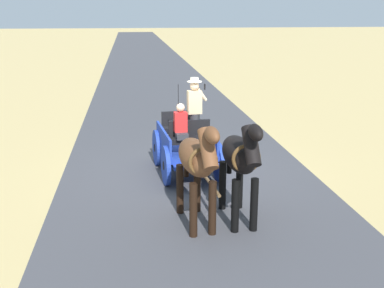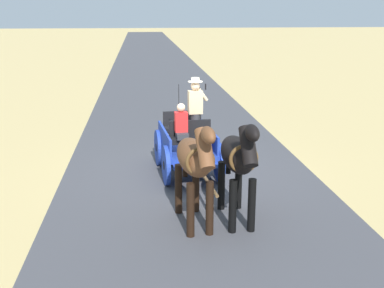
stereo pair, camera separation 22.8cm
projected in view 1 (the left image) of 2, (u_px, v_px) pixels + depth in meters
The scene contains 5 objects.
ground_plane at pixel (187, 172), 12.22m from camera, with size 200.00×200.00×0.00m, color tan.
road_surface at pixel (187, 172), 12.22m from camera, with size 6.38×160.00×0.01m, color #424247.
horse_drawn_carriage at pixel (187, 143), 11.93m from camera, with size 1.60×4.52×2.50m.
horse_near_side at pixel (240, 158), 9.03m from camera, with size 0.60×2.13×2.21m.
horse_off_side at pixel (197, 161), 8.85m from camera, with size 0.74×2.14×2.21m.
Camera 1 is at (1.40, 11.47, 4.06)m, focal length 44.10 mm.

